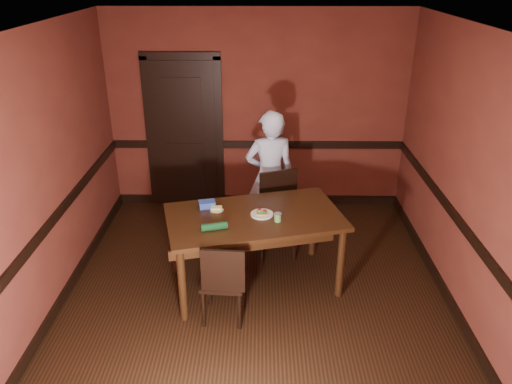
{
  "coord_description": "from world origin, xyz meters",
  "views": [
    {
      "loc": [
        0.05,
        -4.29,
        3.2
      ],
      "look_at": [
        0.0,
        0.35,
        1.05
      ],
      "focal_mm": 35.0,
      "sensor_mm": 36.0,
      "label": 1
    }
  ],
  "objects_px": {
    "person": "(270,176)",
    "cheese_saucer": "(217,209)",
    "chair_near": "(223,279)",
    "sauce_jar": "(278,217)",
    "chair_far": "(273,217)",
    "dining_table": "(254,250)",
    "food_tub": "(207,204)",
    "sandwich_plate": "(262,213)"
  },
  "relations": [
    {
      "from": "dining_table",
      "to": "chair_far",
      "type": "bearing_deg",
      "value": 56.81
    },
    {
      "from": "sandwich_plate",
      "to": "cheese_saucer",
      "type": "bearing_deg",
      "value": 169.45
    },
    {
      "from": "chair_far",
      "to": "chair_near",
      "type": "bearing_deg",
      "value": -131.67
    },
    {
      "from": "chair_near",
      "to": "person",
      "type": "bearing_deg",
      "value": -101.7
    },
    {
      "from": "sauce_jar",
      "to": "food_tub",
      "type": "bearing_deg",
      "value": 158.15
    },
    {
      "from": "chair_near",
      "to": "person",
      "type": "xyz_separation_m",
      "value": [
        0.46,
        1.6,
        0.39
      ]
    },
    {
      "from": "chair_near",
      "to": "food_tub",
      "type": "height_order",
      "value": "food_tub"
    },
    {
      "from": "chair_near",
      "to": "person",
      "type": "distance_m",
      "value": 1.71
    },
    {
      "from": "chair_near",
      "to": "cheese_saucer",
      "type": "relative_size",
      "value": 6.1
    },
    {
      "from": "sauce_jar",
      "to": "cheese_saucer",
      "type": "height_order",
      "value": "sauce_jar"
    },
    {
      "from": "sauce_jar",
      "to": "food_tub",
      "type": "xyz_separation_m",
      "value": [
        -0.74,
        0.3,
        -0.01
      ]
    },
    {
      "from": "person",
      "to": "food_tub",
      "type": "distance_m",
      "value": 1.1
    },
    {
      "from": "chair_far",
      "to": "person",
      "type": "relative_size",
      "value": 0.61
    },
    {
      "from": "chair_near",
      "to": "sandwich_plate",
      "type": "xyz_separation_m",
      "value": [
        0.37,
        0.57,
        0.42
      ]
    },
    {
      "from": "chair_far",
      "to": "dining_table",
      "type": "bearing_deg",
      "value": -127.54
    },
    {
      "from": "person",
      "to": "sandwich_plate",
      "type": "xyz_separation_m",
      "value": [
        -0.1,
        -1.03,
        0.03
      ]
    },
    {
      "from": "sandwich_plate",
      "to": "dining_table",
      "type": "bearing_deg",
      "value": -174.27
    },
    {
      "from": "sandwich_plate",
      "to": "person",
      "type": "bearing_deg",
      "value": 84.67
    },
    {
      "from": "person",
      "to": "chair_far",
      "type": "bearing_deg",
      "value": 84.22
    },
    {
      "from": "chair_far",
      "to": "cheese_saucer",
      "type": "relative_size",
      "value": 7.02
    },
    {
      "from": "chair_far",
      "to": "food_tub",
      "type": "distance_m",
      "value": 0.91
    },
    {
      "from": "cheese_saucer",
      "to": "food_tub",
      "type": "bearing_deg",
      "value": 146.26
    },
    {
      "from": "food_tub",
      "to": "person",
      "type": "bearing_deg",
      "value": 39.6
    },
    {
      "from": "dining_table",
      "to": "cheese_saucer",
      "type": "bearing_deg",
      "value": 151.99
    },
    {
      "from": "cheese_saucer",
      "to": "chair_near",
      "type": "bearing_deg",
      "value": -81.04
    },
    {
      "from": "sauce_jar",
      "to": "cheese_saucer",
      "type": "distance_m",
      "value": 0.67
    },
    {
      "from": "person",
      "to": "cheese_saucer",
      "type": "relative_size",
      "value": 11.59
    },
    {
      "from": "person",
      "to": "sauce_jar",
      "type": "xyz_separation_m",
      "value": [
        0.06,
        -1.17,
        0.05
      ]
    },
    {
      "from": "person",
      "to": "sauce_jar",
      "type": "height_order",
      "value": "person"
    },
    {
      "from": "chair_near",
      "to": "sandwich_plate",
      "type": "height_order",
      "value": "sandwich_plate"
    },
    {
      "from": "chair_near",
      "to": "cheese_saucer",
      "type": "bearing_deg",
      "value": -76.62
    },
    {
      "from": "chair_far",
      "to": "sauce_jar",
      "type": "xyz_separation_m",
      "value": [
        0.03,
        -0.73,
        0.38
      ]
    },
    {
      "from": "sauce_jar",
      "to": "cheese_saucer",
      "type": "relative_size",
      "value": 0.62
    },
    {
      "from": "person",
      "to": "sandwich_plate",
      "type": "relative_size",
      "value": 7.08
    },
    {
      "from": "person",
      "to": "cheese_saucer",
      "type": "height_order",
      "value": "person"
    },
    {
      "from": "dining_table",
      "to": "cheese_saucer",
      "type": "height_order",
      "value": "cheese_saucer"
    },
    {
      "from": "dining_table",
      "to": "sauce_jar",
      "type": "xyz_separation_m",
      "value": [
        0.24,
        -0.13,
        0.46
      ]
    },
    {
      "from": "dining_table",
      "to": "cheese_saucer",
      "type": "distance_m",
      "value": 0.59
    },
    {
      "from": "cheese_saucer",
      "to": "chair_far",
      "type": "bearing_deg",
      "value": 40.19
    },
    {
      "from": "dining_table",
      "to": "sauce_jar",
      "type": "bearing_deg",
      "value": -42.63
    },
    {
      "from": "person",
      "to": "cheese_saucer",
      "type": "bearing_deg",
      "value": 49.3
    },
    {
      "from": "chair_near",
      "to": "sauce_jar",
      "type": "relative_size",
      "value": 9.89
    }
  ]
}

